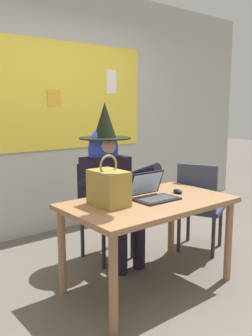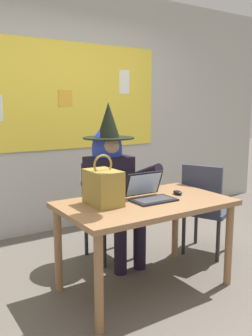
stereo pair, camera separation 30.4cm
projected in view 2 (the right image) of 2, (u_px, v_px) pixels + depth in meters
The scene contains 9 objects.
ground_plane at pixel (161, 289), 2.88m from camera, with size 24.00×24.00×0.00m, color #5B544C.
wall_back_bulletin at pixel (64, 109), 4.15m from camera, with size 6.49×1.91×2.79m.
desk_main at pixel (145, 212), 2.80m from camera, with size 1.31×0.78×0.71m.
chair_at_desk at pixel (106, 204), 3.48m from camera, with size 0.43×0.43×0.90m.
person_costumed at pixel (112, 176), 3.33m from camera, with size 0.60×0.71×1.47m.
laptop at pixel (150, 194), 2.83m from camera, with size 0.34×0.29×0.21m.
computer_mouse at pixel (178, 193), 2.99m from camera, with size 0.06×0.10×0.03m, color black.
handbag at pixel (103, 187), 2.66m from camera, with size 0.20×0.30×0.38m.
chair_extra_corner at pixel (205, 205), 3.46m from camera, with size 0.56×0.56×0.90m.
Camera 2 is at (-1.69, -2.09, 1.43)m, focal length 38.64 mm.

